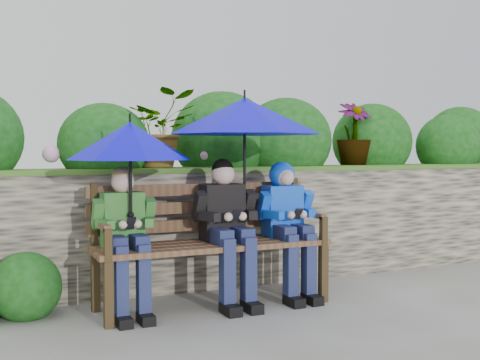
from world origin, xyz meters
name	(u,v)px	position (x,y,z in m)	size (l,w,h in m)	color
ground	(245,305)	(0.00, 0.00, 0.00)	(60.00, 60.00, 0.00)	slate
garden_backdrop	(181,205)	(0.02, 1.59, 0.63)	(8.00, 2.86, 1.76)	#302F2D
park_bench	(209,235)	(-0.24, 0.15, 0.54)	(1.79, 0.52, 0.94)	#372A16
boy_left	(126,231)	(-0.90, 0.07, 0.61)	(0.44, 0.50, 1.06)	#39702F
boy_middle	(227,223)	(-0.12, 0.06, 0.63)	(0.48, 0.55, 1.11)	black
boy_right	(287,216)	(0.41, 0.08, 0.66)	(0.45, 0.55, 1.09)	blue
umbrella_left	(130,141)	(-0.87, 0.05, 1.24)	(0.88, 0.88, 0.73)	#0300E4
umbrella_right	(245,116)	(0.04, 0.10, 1.44)	(1.19, 1.19, 0.92)	#0300E4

